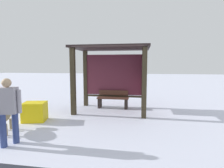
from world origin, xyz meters
TOP-DOWN VIEW (x-y plane):
  - ground_plane at (0.00, 0.00)m, footprint 60.00×60.00m
  - bus_shelter at (0.12, 0.24)m, footprint 2.92×1.85m
  - bench_left_inside at (0.00, 0.48)m, footprint 1.34×0.37m
  - person_walking at (-1.80, -3.39)m, footprint 0.60×0.42m
  - dog at (-2.54, -2.67)m, footprint 0.71×1.07m
  - grit_bin at (-2.27, -1.67)m, footprint 0.81×0.70m

SIDE VIEW (x-z plane):
  - ground_plane at x=0.00m, z-range 0.00..0.00m
  - grit_bin at x=-2.27m, z-range 0.00..0.62m
  - bench_left_inside at x=0.00m, z-range -0.01..0.73m
  - dog at x=-2.54m, z-range 0.14..0.87m
  - person_walking at x=-1.80m, z-range 0.12..1.67m
  - bus_shelter at x=0.12m, z-range 0.52..3.07m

